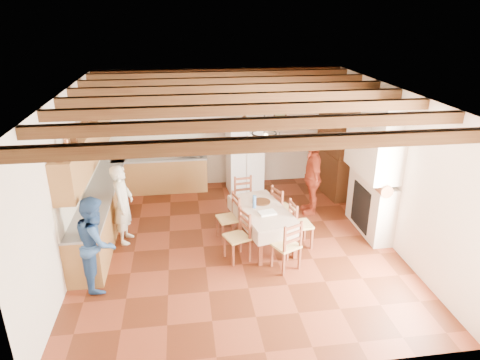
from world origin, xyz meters
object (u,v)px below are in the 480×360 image
Objects in this scene: person_woman_blue at (97,242)px; person_woman_red at (312,177)px; hutch at (337,147)px; microwave at (192,150)px; person_man at (123,204)px; chair_end_near at (286,244)px; dining_table at (262,213)px; refrigerator at (245,159)px; chair_end_far at (245,199)px; chair_right_far at (283,207)px; chair_right_near at (301,224)px; chair_left_near at (237,236)px; chair_left_far at (228,218)px.

person_woman_blue is 4.81m from person_woman_red.
hutch is 3.57m from microwave.
chair_end_near is at bearing -108.31° from person_man.
dining_table is at bearing -42.50° from person_woman_red.
refrigerator is at bearing -132.07° from person_woman_red.
chair_end_far reaches higher than dining_table.
chair_right_far is (-1.71, -1.66, -0.73)m from hutch.
person_woman_red reaches higher than microwave.
person_woman_blue is (-0.27, -1.42, -0.00)m from person_man.
refrigerator is at bearing -112.23° from chair_end_near.
dining_table is 0.77m from chair_right_near.
person_woman_blue is (-5.20, -3.15, -0.40)m from hutch.
hutch is at bearing 113.98° from chair_left_near.
refrigerator is at bearing -9.59° from chair_right_far.
chair_end_far is (0.46, 0.82, 0.00)m from chair_left_far.
person_man is (-2.03, 0.22, 0.32)m from chair_left_far.
chair_end_far is at bearing 29.48° from chair_right_near.
hutch reaches higher than chair_end_near.
chair_left_near is at bearing -105.99° from refrigerator.
chair_right_near is 3.48m from person_man.
person_woman_red is at bearing -142.59° from chair_end_near.
person_man is 4.10m from person_woman_red.
chair_left_far is at bearing -58.03° from person_woman_red.
person_woman_red reaches higher than refrigerator.
chair_right_near is at bearing -61.31° from chair_end_far.
microwave reaches higher than chair_right_far.
chair_end_near is at bearing 146.07° from chair_right_far.
chair_left_far is at bearing -63.06° from microwave.
microwave is (-1.05, 1.89, 0.57)m from chair_end_far.
person_woman_blue is (-2.95, -0.97, 0.15)m from dining_table.
dining_table is 1.90× the size of chair_right_near.
chair_left_near is 1.79× the size of microwave.
microwave is (-0.59, 2.71, 0.57)m from chair_left_far.
chair_end_near is at bearing -91.70° from refrigerator.
hutch is at bearing -16.83° from refrigerator.
refrigerator reaches higher than chair_end_near.
chair_left_far is at bearing 161.41° from dining_table.
person_woman_red reaches higher than chair_left_near.
person_woman_red reaches higher than chair_end_far.
hutch is at bearing 111.41° from chair_left_far.
refrigerator reaches higher than microwave.
chair_end_near is at bearing -129.46° from hutch.
chair_end_far is at bearing -58.37° from person_woman_blue.
microwave is at bearing 179.66° from chair_left_far.
chair_left_far is 1.79× the size of microwave.
chair_left_far is at bearing -89.16° from person_man.
chair_right_far is 3.81m from person_woman_blue.
chair_end_near is (0.83, -0.41, 0.00)m from chair_left_near.
microwave is at bearing 25.75° from chair_right_near.
person_woman_blue reaches higher than chair_right_near.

